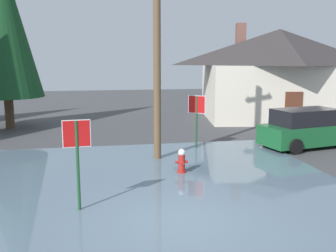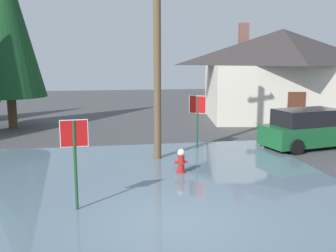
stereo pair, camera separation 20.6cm
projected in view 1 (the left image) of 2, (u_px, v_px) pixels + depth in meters
The scene contains 10 objects.
ground_plane at pixel (181, 225), 9.05m from camera, with size 80.00×80.00×0.10m, color #424244.
flood_puddle at pixel (132, 189), 11.38m from camera, with size 13.05×11.58×0.05m, color slate.
lane_stop_bar at pixel (215, 242), 8.13m from camera, with size 4.45×0.30×0.01m, color silver.
stop_sign_near at pixel (77, 147), 9.46m from camera, with size 0.68×0.09×2.36m.
fire_hydrant at pixel (182, 162), 12.88m from camera, with size 0.43×0.37×0.85m.
utility_pole at pixel (157, 34), 14.01m from camera, with size 1.60×0.28×9.08m.
stop_sign_far at pixel (197, 111), 16.29m from camera, with size 0.64×0.43×2.30m.
house at pixel (278, 73), 24.54m from camera, with size 10.59×8.10×6.13m.
parked_car at pixel (309, 129), 16.79m from camera, with size 4.78×2.63×1.70m.
pine_tree_tall_left at pixel (3, 23), 20.52m from camera, with size 3.89×3.89×9.73m.
Camera 1 is at (-1.86, -8.31, 3.82)m, focal length 41.07 mm.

